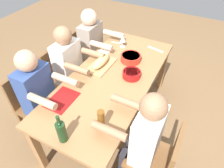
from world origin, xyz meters
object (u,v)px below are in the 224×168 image
at_px(chair_near_left, 84,55).
at_px(chair_near_center, 62,75).
at_px(cutting_board, 101,65).
at_px(chair_near_right, 32,101).
at_px(diner_near_left, 94,45).
at_px(diner_near_center, 71,66).
at_px(wine_glass, 123,39).
at_px(napkin_stack, 105,52).
at_px(diner_near_right, 40,93).
at_px(bread_loaf, 101,62).
at_px(chair_far_right, 159,158).
at_px(diner_far_right, 142,136).
at_px(serving_bowl_salad, 131,58).
at_px(dining_table, 112,82).
at_px(serving_bowl_greens, 132,74).
at_px(beer_bottle, 101,120).

relative_size(chair_near_left, chair_near_center, 1.00).
bearing_deg(cutting_board, chair_near_center, -78.03).
bearing_deg(chair_near_center, chair_near_right, 0.00).
distance_m(chair_near_left, diner_near_left, 0.28).
bearing_deg(diner_near_center, wine_glass, 146.75).
bearing_deg(napkin_stack, wine_glass, 147.07).
distance_m(diner_near_center, diner_near_right, 0.54).
relative_size(diner_near_center, bread_loaf, 3.75).
relative_size(diner_near_left, cutting_board, 3.00).
bearing_deg(chair_near_left, chair_near_center, 0.00).
bearing_deg(chair_near_left, bread_loaf, 52.41).
height_order(chair_far_right, diner_far_right, diner_far_right).
bearing_deg(wine_glass, diner_near_right, -19.34).
height_order(chair_near_right, cutting_board, chair_near_right).
xyz_separation_m(chair_far_right, serving_bowl_salad, (-0.92, -0.69, 0.30)).
relative_size(chair_near_left, bread_loaf, 2.66).
xyz_separation_m(diner_near_right, chair_far_right, (-0.00, 1.32, -0.21)).
height_order(diner_far_right, napkin_stack, diner_far_right).
relative_size(chair_near_left, diner_far_right, 0.71).
relative_size(dining_table, chair_near_left, 2.31).
bearing_deg(serving_bowl_salad, diner_far_right, 29.02).
relative_size(serving_bowl_greens, napkin_stack, 1.43).
bearing_deg(serving_bowl_greens, bread_loaf, -93.04).
relative_size(dining_table, cutting_board, 4.92).
relative_size(chair_far_right, cutting_board, 2.12).
bearing_deg(cutting_board, diner_near_left, -139.11).
bearing_deg(diner_far_right, chair_far_right, 90.00).
distance_m(diner_near_left, cutting_board, 0.56).
bearing_deg(bread_loaf, chair_near_right, -39.95).
relative_size(chair_near_left, diner_near_right, 0.71).
distance_m(chair_near_left, chair_far_right, 1.86).
distance_m(chair_near_center, wine_glass, 0.94).
bearing_deg(serving_bowl_salad, beer_bottle, 9.70).
bearing_deg(chair_near_left, diner_far_right, 50.76).
relative_size(chair_near_right, chair_far_right, 1.00).
distance_m(chair_near_center, bread_loaf, 0.65).
relative_size(wine_glass, napkin_stack, 1.19).
relative_size(dining_table, diner_near_left, 1.64).
bearing_deg(dining_table, diner_near_center, -90.00).
bearing_deg(chair_near_right, diner_near_left, 170.37).
xyz_separation_m(diner_near_center, wine_glass, (-0.62, 0.41, 0.16)).
bearing_deg(wine_glass, diner_near_center, -33.25).
xyz_separation_m(diner_near_left, serving_bowl_greens, (0.45, 0.76, 0.09)).
height_order(dining_table, serving_bowl_salad, serving_bowl_salad).
xyz_separation_m(bread_loaf, napkin_stack, (-0.28, -0.11, -0.05)).
bearing_deg(napkin_stack, serving_bowl_salad, 87.35).
bearing_deg(cutting_board, serving_bowl_greens, 86.96).
xyz_separation_m(chair_far_right, serving_bowl_greens, (-0.64, -0.56, 0.30)).
bearing_deg(diner_near_right, serving_bowl_greens, 129.82).
bearing_deg(wine_glass, serving_bowl_greens, 33.92).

